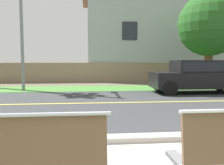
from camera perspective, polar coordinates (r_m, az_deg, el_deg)
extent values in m
plane|color=#665B4C|center=(10.04, -2.43, -3.46)|extent=(140.00, 140.00, 0.00)
cube|color=#ADA89E|center=(4.53, 1.64, -13.29)|extent=(44.00, 0.30, 0.11)
cube|color=#383A3D|center=(8.56, -1.87, -4.91)|extent=(52.00, 8.00, 0.01)
cube|color=#E0CC4C|center=(8.56, -1.87, -4.87)|extent=(48.00, 0.14, 0.01)
cube|color=#478438|center=(13.18, -3.19, -1.40)|extent=(48.00, 2.80, 0.02)
cube|color=#9EA0A8|center=(2.75, -21.93, -17.86)|extent=(1.91, 0.44, 0.05)
cube|color=brown|center=(2.48, -23.44, -13.46)|extent=(1.83, 0.12, 0.52)
cylinder|color=#9EA0A8|center=(2.40, -23.75, -7.17)|extent=(1.91, 0.04, 0.04)
cube|color=black|center=(12.00, 19.64, 0.61)|extent=(4.30, 1.76, 0.72)
cube|color=black|center=(11.97, 19.73, 3.57)|extent=(2.24, 1.58, 0.60)
cube|color=black|center=(11.97, 19.73, 3.67)|extent=(2.15, 1.62, 0.43)
cylinder|color=black|center=(13.50, 24.24, -0.36)|extent=(0.64, 0.18, 0.64)
cylinder|color=black|center=(10.64, 13.71, -1.38)|extent=(0.64, 0.18, 0.64)
cylinder|color=black|center=(12.23, 11.12, -0.52)|extent=(0.64, 0.18, 0.64)
cylinder|color=gray|center=(13.28, -20.80, 13.43)|extent=(0.16, 0.16, 6.99)
cylinder|color=brown|center=(15.02, 21.96, 3.29)|extent=(0.45, 0.45, 2.25)
sphere|color=#23561E|center=(15.16, 22.27, 12.66)|extent=(3.59, 3.59, 3.59)
sphere|color=#23561E|center=(15.33, 24.45, 16.60)|extent=(2.52, 2.52, 2.52)
cube|color=gray|center=(17.26, -7.64, 2.38)|extent=(13.00, 0.36, 1.40)
cube|color=#A3ADB2|center=(21.22, 9.38, 9.98)|extent=(10.91, 6.40, 6.69)
cube|color=#232833|center=(17.59, 4.26, 12.17)|extent=(1.10, 0.06, 1.30)
cube|color=#232833|center=(19.05, 19.27, 11.36)|extent=(1.10, 0.06, 1.30)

